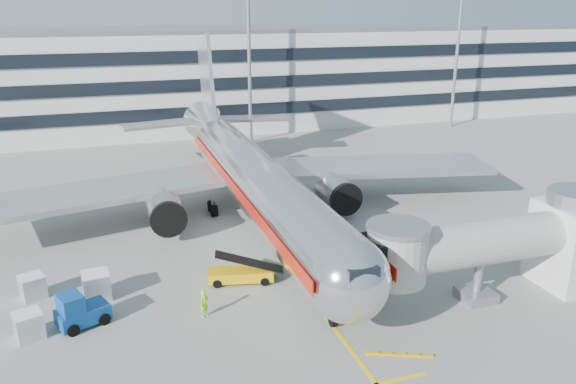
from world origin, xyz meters
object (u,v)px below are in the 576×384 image
object	(u,v)px
baggage_tug	(79,312)
cargo_container_front	(96,285)
main_jet	(250,175)
ramp_worker	(204,304)
belt_loader	(241,273)
cargo_container_left	(29,325)
cargo_container_right	(32,287)

from	to	relation	value
baggage_tug	cargo_container_front	xyz separation A→B (m)	(1.04, 3.36, -0.06)
main_jet	ramp_worker	size ratio (longest dim) A/B	27.76
belt_loader	cargo_container_left	xyz separation A→B (m)	(-13.76, -2.96, 0.16)
cargo_container_right	ramp_worker	distance (m)	12.33
belt_loader	cargo_container_front	distance (m)	9.90
cargo_container_right	ramp_worker	bearing A→B (deg)	-30.12
cargo_container_left	cargo_container_right	bearing A→B (deg)	92.79
main_jet	cargo_container_front	distance (m)	18.22
belt_loader	cargo_container_front	world-z (taller)	belt_loader
main_jet	cargo_container_left	bearing A→B (deg)	-139.64
main_jet	cargo_container_left	distance (m)	23.56
belt_loader	cargo_container_right	bearing A→B (deg)	170.84
ramp_worker	baggage_tug	bearing A→B (deg)	134.60
belt_loader	main_jet	bearing A→B (deg)	71.77
cargo_container_left	cargo_container_right	distance (m)	5.22
cargo_container_front	ramp_worker	size ratio (longest dim) A/B	1.04
belt_loader	ramp_worker	xyz separation A→B (m)	(-3.35, -3.93, 0.26)
baggage_tug	cargo_container_front	distance (m)	3.52
baggage_tug	cargo_container_right	size ratio (longest dim) A/B	1.79
belt_loader	cargo_container_right	xyz separation A→B (m)	(-14.02, 2.26, 0.14)
belt_loader	cargo_container_right	world-z (taller)	belt_loader
cargo_container_left	cargo_container_front	bearing A→B (deg)	43.78
main_jet	ramp_worker	world-z (taller)	main_jet
cargo_container_left	cargo_container_right	size ratio (longest dim) A/B	0.99
baggage_tug	main_jet	bearing A→B (deg)	44.64
cargo_container_front	ramp_worker	bearing A→B (deg)	-35.86
belt_loader	cargo_container_right	size ratio (longest dim) A/B	2.56
belt_loader	cargo_container_left	size ratio (longest dim) A/B	2.58
cargo_container_left	ramp_worker	xyz separation A→B (m)	(10.41, -0.97, 0.10)
ramp_worker	cargo_container_right	bearing A→B (deg)	114.62
main_jet	cargo_container_right	size ratio (longest dim) A/B	26.14
cargo_container_right	ramp_worker	world-z (taller)	ramp_worker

